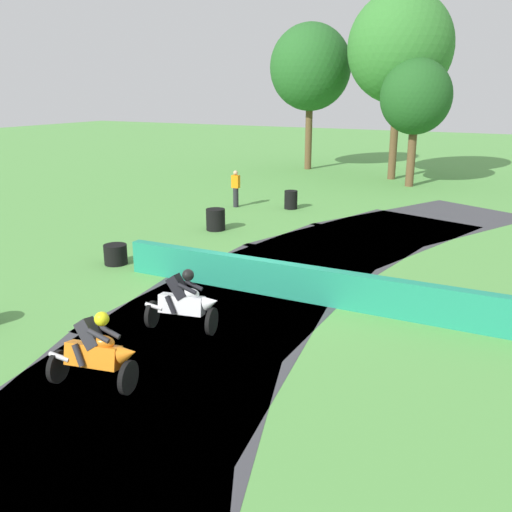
{
  "coord_description": "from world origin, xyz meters",
  "views": [
    {
      "loc": [
        6.49,
        -12.18,
        5.08
      ],
      "look_at": [
        0.0,
        0.22,
        0.9
      ],
      "focal_mm": 39.41,
      "sensor_mm": 36.0,
      "label": 1
    }
  ],
  "objects_px": {
    "motorcycle_chase_orange": "(97,352)",
    "track_marshal": "(236,189)",
    "tire_stack_mid_a": "(216,219)",
    "tire_stack_mid_b": "(116,254)",
    "tire_stack_near": "(291,200)",
    "motorcycle_lead_white": "(185,302)"
  },
  "relations": [
    {
      "from": "tire_stack_near",
      "to": "tire_stack_mid_a",
      "type": "distance_m",
      "value": 4.91
    },
    {
      "from": "tire_stack_mid_a",
      "to": "tire_stack_mid_b",
      "type": "bearing_deg",
      "value": -94.98
    },
    {
      "from": "tire_stack_near",
      "to": "tire_stack_mid_a",
      "type": "relative_size",
      "value": 1.0
    },
    {
      "from": "tire_stack_near",
      "to": "track_marshal",
      "type": "xyz_separation_m",
      "value": [
        -2.34,
        -0.77,
        0.42
      ]
    },
    {
      "from": "tire_stack_near",
      "to": "tire_stack_mid_b",
      "type": "xyz_separation_m",
      "value": [
        -1.34,
        -9.86,
        -0.1
      ]
    },
    {
      "from": "motorcycle_chase_orange",
      "to": "tire_stack_mid_a",
      "type": "height_order",
      "value": "motorcycle_chase_orange"
    },
    {
      "from": "motorcycle_lead_white",
      "to": "track_marshal",
      "type": "relative_size",
      "value": 1.03
    },
    {
      "from": "tire_stack_near",
      "to": "tire_stack_mid_b",
      "type": "height_order",
      "value": "tire_stack_near"
    },
    {
      "from": "motorcycle_chase_orange",
      "to": "tire_stack_mid_a",
      "type": "bearing_deg",
      "value": 111.25
    },
    {
      "from": "tire_stack_near",
      "to": "tire_stack_mid_a",
      "type": "bearing_deg",
      "value": -100.56
    },
    {
      "from": "motorcycle_chase_orange",
      "to": "tire_stack_near",
      "type": "bearing_deg",
      "value": 101.9
    },
    {
      "from": "motorcycle_lead_white",
      "to": "tire_stack_mid_b",
      "type": "relative_size",
      "value": 2.43
    },
    {
      "from": "motorcycle_chase_orange",
      "to": "track_marshal",
      "type": "relative_size",
      "value": 1.03
    },
    {
      "from": "motorcycle_chase_orange",
      "to": "tire_stack_near",
      "type": "xyz_separation_m",
      "value": [
        -3.29,
        15.6,
        -0.25
      ]
    },
    {
      "from": "motorcycle_lead_white",
      "to": "tire_stack_near",
      "type": "xyz_separation_m",
      "value": [
        -3.29,
        12.9,
        -0.26
      ]
    },
    {
      "from": "tire_stack_mid_a",
      "to": "track_marshal",
      "type": "distance_m",
      "value": 4.33
    },
    {
      "from": "tire_stack_mid_b",
      "to": "track_marshal",
      "type": "bearing_deg",
      "value": 96.29
    },
    {
      "from": "motorcycle_chase_orange",
      "to": "tire_stack_mid_b",
      "type": "relative_size",
      "value": 2.42
    },
    {
      "from": "motorcycle_lead_white",
      "to": "tire_stack_mid_a",
      "type": "xyz_separation_m",
      "value": [
        -4.19,
        8.07,
        -0.26
      ]
    },
    {
      "from": "motorcycle_lead_white",
      "to": "tire_stack_mid_a",
      "type": "relative_size",
      "value": 2.1
    },
    {
      "from": "motorcycle_lead_white",
      "to": "tire_stack_mid_b",
      "type": "distance_m",
      "value": 5.55
    },
    {
      "from": "tire_stack_mid_a",
      "to": "track_marshal",
      "type": "relative_size",
      "value": 0.49
    }
  ]
}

